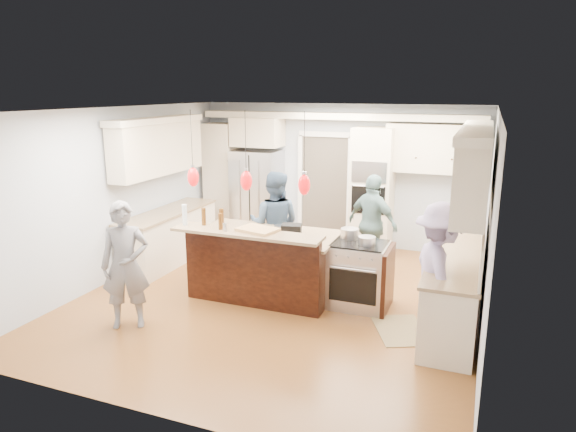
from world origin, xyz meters
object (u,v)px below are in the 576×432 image
kitchen_island (265,263)px  person_far_left (275,224)px  refrigerator (257,196)px  person_bar_end (125,265)px  island_range (361,275)px

kitchen_island → person_far_left: bearing=102.8°
refrigerator → person_bar_end: (0.09, -4.17, -0.08)m
refrigerator → island_range: (2.71, -2.49, -0.44)m
person_far_left → person_bar_end: bearing=57.9°
island_range → person_far_left: (-1.59, 0.70, 0.40)m
island_range → person_far_left: 1.78m
refrigerator → person_bar_end: refrigerator is taller
refrigerator → person_bar_end: 4.17m
kitchen_island → person_bar_end: (-1.21, -1.60, 0.33)m
refrigerator → kitchen_island: size_ratio=0.86×
kitchen_island → person_far_left: size_ratio=1.22×
island_range → person_far_left: bearing=156.1°
island_range → person_bar_end: (-2.62, -1.68, 0.36)m
kitchen_island → island_range: 1.41m
island_range → kitchen_island: bearing=-176.9°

